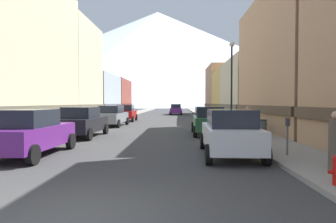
% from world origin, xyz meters
% --- Properties ---
extents(ground_plane, '(400.00, 400.00, 0.00)m').
position_xyz_m(ground_plane, '(0.00, 0.00, 0.00)').
color(ground_plane, '#3B3B3B').
extents(sidewalk_left, '(2.50, 100.00, 0.15)m').
position_xyz_m(sidewalk_left, '(-6.25, 35.00, 0.07)').
color(sidewalk_left, gray).
rests_on(sidewalk_left, ground).
extents(sidewalk_right, '(2.50, 100.00, 0.15)m').
position_xyz_m(sidewalk_right, '(6.25, 35.00, 0.07)').
color(sidewalk_right, gray).
rests_on(sidewalk_right, ground).
extents(storefront_left_2, '(6.90, 8.78, 10.81)m').
position_xyz_m(storefront_left_2, '(-10.80, 26.64, 5.23)').
color(storefront_left_2, beige).
rests_on(storefront_left_2, ground).
extents(storefront_left_3, '(9.64, 11.21, 6.10)m').
position_xyz_m(storefront_left_3, '(-12.17, 37.18, 2.94)').
color(storefront_left_3, '#99A5B2').
rests_on(storefront_left_3, ground).
extents(storefront_left_4, '(9.37, 10.36, 6.30)m').
position_xyz_m(storefront_left_4, '(-12.03, 48.51, 3.03)').
color(storefront_left_4, brown).
rests_on(storefront_left_4, ground).
extents(storefront_right_1, '(7.66, 12.65, 9.58)m').
position_xyz_m(storefront_right_1, '(11.18, 15.75, 4.62)').
color(storefront_right_1, tan).
rests_on(storefront_right_1, ground).
extents(storefront_right_2, '(7.33, 10.97, 6.85)m').
position_xyz_m(storefront_right_2, '(11.02, 27.99, 3.30)').
color(storefront_right_2, beige).
rests_on(storefront_right_2, ground).
extents(storefront_right_3, '(9.64, 9.83, 6.77)m').
position_xyz_m(storefront_right_3, '(12.17, 38.40, 3.26)').
color(storefront_right_3, '#D8B259').
rests_on(storefront_right_3, ground).
extents(storefront_right_4, '(8.55, 10.04, 8.74)m').
position_xyz_m(storefront_right_4, '(11.63, 48.61, 4.22)').
color(storefront_right_4, tan).
rests_on(storefront_right_4, ground).
extents(car_left_0, '(2.07, 4.41, 1.78)m').
position_xyz_m(car_left_0, '(-3.80, 5.97, 0.90)').
color(car_left_0, '#591E72').
rests_on(car_left_0, ground).
extents(car_left_1, '(2.14, 4.44, 1.78)m').
position_xyz_m(car_left_1, '(-3.80, 12.03, 0.90)').
color(car_left_1, black).
rests_on(car_left_1, ground).
extents(car_left_2, '(2.24, 4.48, 1.78)m').
position_xyz_m(car_left_2, '(-3.80, 19.87, 0.90)').
color(car_left_2, slate).
rests_on(car_left_2, ground).
extents(car_left_3, '(2.16, 4.45, 1.78)m').
position_xyz_m(car_left_3, '(-3.80, 26.52, 0.90)').
color(car_left_3, '#9E1111').
rests_on(car_left_3, ground).
extents(car_right_0, '(2.18, 4.45, 1.78)m').
position_xyz_m(car_right_0, '(3.80, 6.18, 0.90)').
color(car_right_0, silver).
rests_on(car_right_0, ground).
extents(car_right_1, '(2.15, 4.44, 1.78)m').
position_xyz_m(car_right_1, '(3.80, 13.57, 0.90)').
color(car_right_1, '#265933').
rests_on(car_right_1, ground).
extents(car_driving_0, '(2.06, 4.40, 1.78)m').
position_xyz_m(car_driving_0, '(1.60, 43.71, 0.90)').
color(car_driving_0, '#591E72').
rests_on(car_driving_0, ground).
extents(car_driving_1, '(2.06, 4.40, 1.78)m').
position_xyz_m(car_driving_1, '(1.60, 44.72, 0.90)').
color(car_driving_1, '#9E1111').
rests_on(car_driving_1, ground).
extents(parking_meter_near, '(0.14, 0.10, 1.33)m').
position_xyz_m(parking_meter_near, '(5.75, 5.64, 1.01)').
color(parking_meter_near, '#595960').
rests_on(parking_meter_near, sidewalk_right).
extents(trash_bin_right, '(0.59, 0.59, 0.98)m').
position_xyz_m(trash_bin_right, '(6.35, 10.94, 0.64)').
color(trash_bin_right, '#4C5156').
rests_on(trash_bin_right, sidewalk_right).
extents(potted_plant_0, '(0.48, 0.48, 0.81)m').
position_xyz_m(potted_plant_0, '(7.00, 12.74, 0.56)').
color(potted_plant_0, '#4C4C51').
rests_on(potted_plant_0, sidewalk_right).
extents(potted_plant_1, '(0.50, 0.50, 0.83)m').
position_xyz_m(potted_plant_1, '(-7.00, 14.00, 0.60)').
color(potted_plant_1, '#4C4C51').
rests_on(potted_plant_1, sidewalk_left).
extents(potted_plant_2, '(0.68, 0.68, 1.05)m').
position_xyz_m(potted_plant_2, '(-7.00, 13.59, 0.73)').
color(potted_plant_2, brown).
rests_on(potted_plant_2, sidewalk_left).
extents(pedestrian_0, '(0.36, 0.36, 1.65)m').
position_xyz_m(pedestrian_0, '(6.25, 13.54, 0.91)').
color(pedestrian_0, brown).
rests_on(pedestrian_0, sidewalk_right).
extents(pedestrian_1, '(0.36, 0.36, 1.65)m').
position_xyz_m(pedestrian_1, '(6.25, 3.44, 0.91)').
color(pedestrian_1, brown).
rests_on(pedestrian_1, sidewalk_right).
extents(streetlamp_right, '(0.36, 0.36, 5.86)m').
position_xyz_m(streetlamp_right, '(5.35, 14.17, 3.99)').
color(streetlamp_right, black).
rests_on(streetlamp_right, sidewalk_right).
extents(mountain_backdrop, '(331.57, 331.57, 84.87)m').
position_xyz_m(mountain_backdrop, '(-16.18, 260.00, 42.44)').
color(mountain_backdrop, silver).
rests_on(mountain_backdrop, ground).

